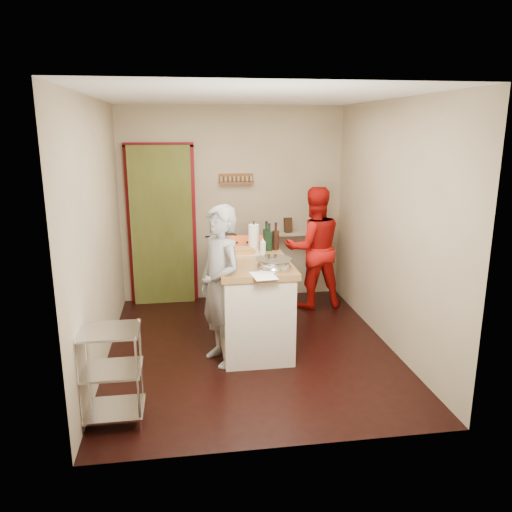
{
  "coord_description": "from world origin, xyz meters",
  "views": [
    {
      "loc": [
        -0.67,
        -4.93,
        2.31
      ],
      "look_at": [
        0.06,
        0.0,
        1.03
      ],
      "focal_mm": 35.0,
      "sensor_mm": 36.0,
      "label": 1
    }
  ],
  "objects_px": {
    "island": "(253,300)",
    "person_stripe": "(220,286)",
    "stove": "(239,272)",
    "person_red": "(314,248)",
    "wire_shelving": "(111,371)"
  },
  "relations": [
    {
      "from": "island",
      "to": "person_stripe",
      "type": "relative_size",
      "value": 0.89
    },
    {
      "from": "stove",
      "to": "island",
      "type": "xyz_separation_m",
      "value": [
        -0.01,
        -1.32,
        0.06
      ]
    },
    {
      "from": "stove",
      "to": "person_red",
      "type": "bearing_deg",
      "value": -13.22
    },
    {
      "from": "person_stripe",
      "to": "wire_shelving",
      "type": "bearing_deg",
      "value": -71.02
    },
    {
      "from": "island",
      "to": "person_red",
      "type": "distance_m",
      "value": 1.49
    },
    {
      "from": "wire_shelving",
      "to": "island",
      "type": "distance_m",
      "value": 1.85
    },
    {
      "from": "wire_shelving",
      "to": "person_stripe",
      "type": "height_order",
      "value": "person_stripe"
    },
    {
      "from": "stove",
      "to": "island",
      "type": "height_order",
      "value": "island"
    },
    {
      "from": "wire_shelving",
      "to": "person_red",
      "type": "height_order",
      "value": "person_red"
    },
    {
      "from": "stove",
      "to": "wire_shelving",
      "type": "relative_size",
      "value": 1.26
    },
    {
      "from": "stove",
      "to": "island",
      "type": "distance_m",
      "value": 1.32
    },
    {
      "from": "stove",
      "to": "person_red",
      "type": "height_order",
      "value": "person_red"
    },
    {
      "from": "island",
      "to": "person_stripe",
      "type": "bearing_deg",
      "value": -135.79
    },
    {
      "from": "person_stripe",
      "to": "stove",
      "type": "bearing_deg",
      "value": 141.55
    },
    {
      "from": "stove",
      "to": "person_stripe",
      "type": "distance_m",
      "value": 1.76
    }
  ]
}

